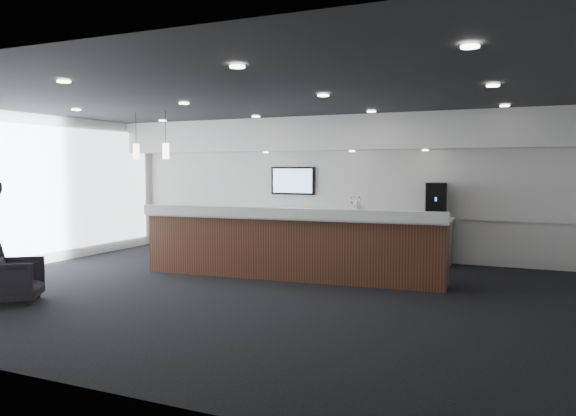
% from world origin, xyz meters
% --- Properties ---
extents(ground, '(10.00, 10.00, 0.00)m').
position_xyz_m(ground, '(0.00, 0.00, 0.00)').
color(ground, black).
rests_on(ground, ground).
extents(ceiling, '(10.00, 8.00, 0.02)m').
position_xyz_m(ceiling, '(0.00, 0.00, 3.00)').
color(ceiling, black).
rests_on(ceiling, back_wall).
extents(back_wall, '(10.00, 0.02, 3.00)m').
position_xyz_m(back_wall, '(0.00, 4.00, 1.50)').
color(back_wall, silver).
rests_on(back_wall, ground).
extents(left_wall, '(0.02, 8.00, 3.00)m').
position_xyz_m(left_wall, '(-5.00, 0.00, 1.50)').
color(left_wall, silver).
rests_on(left_wall, ground).
extents(soffit_bulkhead, '(10.00, 0.90, 0.70)m').
position_xyz_m(soffit_bulkhead, '(0.00, 3.55, 2.65)').
color(soffit_bulkhead, white).
rests_on(soffit_bulkhead, back_wall).
extents(alcove_panel, '(9.80, 0.06, 1.40)m').
position_xyz_m(alcove_panel, '(0.00, 3.97, 1.60)').
color(alcove_panel, white).
rests_on(alcove_panel, back_wall).
extents(window_blinds_wall, '(0.04, 7.36, 2.55)m').
position_xyz_m(window_blinds_wall, '(-4.96, 0.00, 1.50)').
color(window_blinds_wall, '#A6B3C8').
rests_on(window_blinds_wall, left_wall).
extents(back_credenza, '(5.06, 0.66, 0.95)m').
position_xyz_m(back_credenza, '(-0.00, 3.64, 0.48)').
color(back_credenza, gray).
rests_on(back_credenza, ground).
extents(wall_tv, '(1.05, 0.08, 0.62)m').
position_xyz_m(wall_tv, '(-1.00, 3.91, 1.65)').
color(wall_tv, black).
rests_on(wall_tv, back_wall).
extents(pendant_left, '(0.12, 0.12, 0.30)m').
position_xyz_m(pendant_left, '(-2.40, 0.80, 2.25)').
color(pendant_left, '#FFE7C6').
rests_on(pendant_left, ceiling).
extents(pendant_right, '(0.12, 0.12, 0.30)m').
position_xyz_m(pendant_right, '(-3.10, 0.80, 2.25)').
color(pendant_right, '#FFE7C6').
rests_on(pendant_right, ceiling).
extents(ceiling_can_lights, '(7.00, 5.00, 0.02)m').
position_xyz_m(ceiling_can_lights, '(0.00, 0.00, 2.97)').
color(ceiling_can_lights, silver).
rests_on(ceiling_can_lights, ceiling).
extents(service_counter, '(5.46, 1.30, 1.49)m').
position_xyz_m(service_counter, '(0.11, 1.31, 0.57)').
color(service_counter, '#472317').
rests_on(service_counter, ground).
extents(coffee_machine, '(0.48, 0.56, 0.69)m').
position_xyz_m(coffee_machine, '(2.20, 3.63, 1.29)').
color(coffee_machine, black).
rests_on(coffee_machine, back_credenza).
extents(info_sign_left, '(0.17, 0.03, 0.23)m').
position_xyz_m(info_sign_left, '(0.69, 3.58, 1.06)').
color(info_sign_left, silver).
rests_on(info_sign_left, back_credenza).
extents(info_sign_right, '(0.17, 0.06, 0.23)m').
position_xyz_m(info_sign_right, '(0.64, 3.56, 1.06)').
color(info_sign_right, silver).
rests_on(info_sign_right, back_credenza).
extents(armchair, '(0.96, 0.95, 0.64)m').
position_xyz_m(armchair, '(-2.76, -2.01, 0.32)').
color(armchair, black).
rests_on(armchair, ground).
extents(cup_0, '(0.11, 0.11, 0.10)m').
position_xyz_m(cup_0, '(1.90, 3.52, 1.00)').
color(cup_0, white).
rests_on(cup_0, back_credenza).
extents(cup_1, '(0.15, 0.15, 0.10)m').
position_xyz_m(cup_1, '(1.76, 3.52, 1.00)').
color(cup_1, white).
rests_on(cup_1, back_credenza).
extents(cup_2, '(0.13, 0.13, 0.10)m').
position_xyz_m(cup_2, '(1.62, 3.52, 1.00)').
color(cup_2, white).
rests_on(cup_2, back_credenza).
extents(cup_3, '(0.14, 0.14, 0.10)m').
position_xyz_m(cup_3, '(1.48, 3.52, 1.00)').
color(cup_3, white).
rests_on(cup_3, back_credenza).
extents(cup_4, '(0.15, 0.15, 0.10)m').
position_xyz_m(cup_4, '(1.34, 3.52, 1.00)').
color(cup_4, white).
rests_on(cup_4, back_credenza).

